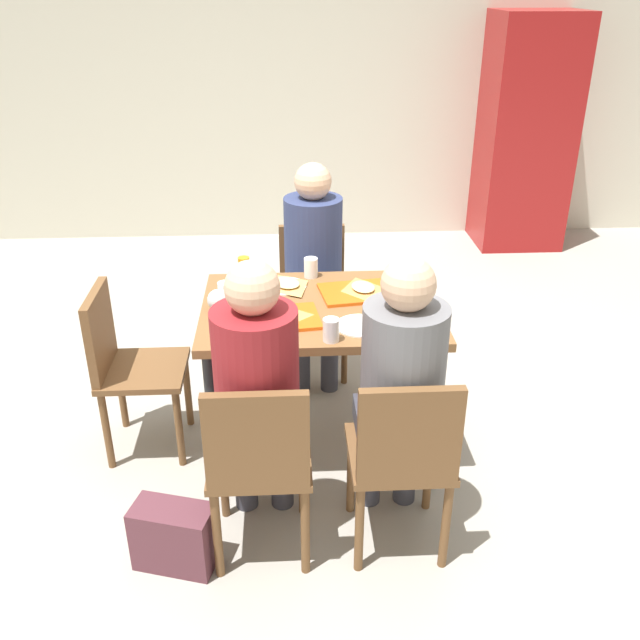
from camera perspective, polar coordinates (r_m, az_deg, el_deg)
The scene contains 25 objects.
ground_plane at distance 3.61m, azimuth 0.00°, elevation -9.88°, with size 10.00×10.00×0.02m, color #9E998E.
back_wall at distance 6.14m, azimuth -1.74°, elevation 19.73°, with size 10.00×0.10×2.80m, color beige.
main_table at distance 3.26m, azimuth 0.00°, elevation -0.46°, with size 1.10×0.81×0.76m.
chair_near_left at distance 2.67m, azimuth -5.07°, elevation -11.37°, with size 0.40×0.40×0.85m.
chair_near_right at distance 2.70m, azimuth 6.89°, elevation -10.94°, with size 0.40×0.40×0.85m.
chair_far_side at distance 4.04m, azimuth -0.62°, elevation 2.67°, with size 0.40×0.40×0.85m.
chair_left_end at distance 3.42m, azimuth -15.87°, elevation -3.17°, with size 0.40×0.40×0.85m.
person_in_red at distance 2.64m, azimuth -5.21°, elevation -5.28°, with size 0.32×0.42×1.26m.
person_in_brown_jacket at distance 2.68m, azimuth 6.69°, elevation -4.93°, with size 0.32×0.42×1.26m.
person_far_side at distance 3.81m, azimuth -0.54°, elevation 5.20°, with size 0.32×0.42×1.26m.
tray_red_near at distance 3.08m, azimuth -3.44°, elevation 0.12°, with size 0.36×0.26×0.02m, color #D85914.
tray_red_far at distance 3.33m, azimuth 3.20°, elevation 2.31°, with size 0.36×0.26×0.02m, color #D85914.
paper_plate_center at distance 3.41m, azimuth -2.98°, elevation 2.82°, with size 0.22×0.22×0.01m, color white.
paper_plate_near_edge at distance 3.02m, azimuth 3.36°, elevation -0.47°, with size 0.22×0.22×0.01m, color white.
pizza_slice_a at distance 3.08m, azimuth -3.23°, elevation 0.49°, with size 0.22×0.18×0.02m.
pizza_slice_b at distance 3.34m, azimuth 3.58°, elevation 2.67°, with size 0.19×0.23×0.02m.
pizza_slice_c at distance 3.40m, azimuth -2.81°, elevation 3.02°, with size 0.25×0.28×0.02m.
plastic_cup_a at distance 3.51m, azimuth -0.76°, elevation 4.36°, with size 0.07×0.07×0.10m, color white.
plastic_cup_b at distance 2.88m, azimuth 0.92°, elevation -0.83°, with size 0.07×0.07×0.10m, color white.
plastic_cup_c at distance 3.25m, azimuth -7.83°, elevation 2.27°, with size 0.07×0.07×0.10m, color white.
soda_can at distance 3.26m, azimuth 8.23°, elevation 2.51°, with size 0.07×0.07×0.12m, color #B7BCC6.
condiment_bottle at distance 3.38m, azimuth -6.28°, elevation 3.91°, with size 0.06×0.06×0.16m, color orange.
foil_bundle at distance 3.18m, azimuth -8.43°, elevation 1.66°, with size 0.10×0.10×0.10m, color silver.
handbag at distance 2.93m, azimuth -11.97°, elevation -17.12°, with size 0.32×0.16×0.28m, color #592D38.
drink_fridge at distance 6.21m, azimuth 16.65°, elevation 14.55°, with size 0.70×0.60×1.90m, color maroon.
Camera 1 is at (-0.16, -2.90, 2.14)m, focal length 38.67 mm.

